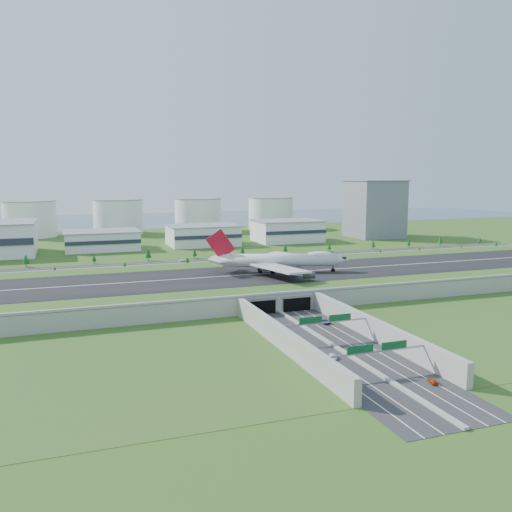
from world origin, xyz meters
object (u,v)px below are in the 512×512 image
object	(u,v)px
fuel_tank_a	(30,219)
car_4	(52,272)
boeing_747	(279,260)
car_1	(333,356)
car_0	(280,328)
office_tower	(374,209)
car_3	(433,381)
car_7	(182,261)
car_6	(461,249)
car_2	(324,322)
car_5	(263,257)

from	to	relation	value
fuel_tank_a	car_4	bearing A→B (deg)	-84.17
boeing_747	car_1	xyz separation A→B (m)	(-27.21, -115.16, -14.00)
fuel_tank_a	car_0	bearing A→B (deg)	-74.18
office_tower	fuel_tank_a	size ratio (longest dim) A/B	1.10
car_3	car_7	xyz separation A→B (m)	(-22.86, 246.92, 0.04)
car_1	car_6	distance (m)	296.76
car_1	car_7	size ratio (longest dim) A/B	0.90
office_tower	car_1	size ratio (longest dim) A/B	12.20
office_tower	fuel_tank_a	xyz separation A→B (m)	(-320.00, 115.00, -10.00)
car_3	car_6	world-z (taller)	car_6
car_2	car_3	bearing A→B (deg)	67.74
car_2	car_6	world-z (taller)	car_6
office_tower	car_2	size ratio (longest dim) A/B	9.16
car_3	car_7	distance (m)	247.98
car_6	car_7	xyz separation A→B (m)	(-225.60, 19.15, -0.13)
car_0	car_2	size ratio (longest dim) A/B	0.78
office_tower	car_3	world-z (taller)	office_tower
boeing_747	car_0	size ratio (longest dim) A/B	16.27
car_6	car_1	bearing A→B (deg)	112.63
office_tower	boeing_747	world-z (taller)	office_tower
car_0	car_1	xyz separation A→B (m)	(4.26, -36.89, -0.06)
car_0	car_4	distance (m)	185.13
car_3	boeing_747	bearing A→B (deg)	-77.54
car_1	car_0	bearing A→B (deg)	112.39
car_5	boeing_747	bearing A→B (deg)	3.38
fuel_tank_a	car_5	xyz separation A→B (m)	(168.77, -208.18, -16.59)
fuel_tank_a	car_5	world-z (taller)	fuel_tank_a
car_0	car_4	size ratio (longest dim) A/B	0.95
fuel_tank_a	car_3	xyz separation A→B (m)	(131.46, -452.37, -16.69)
car_0	car_1	size ratio (longest dim) A/B	1.05
boeing_747	car_1	bearing A→B (deg)	-86.75
fuel_tank_a	car_4	xyz separation A→B (m)	(22.76, -222.87, -16.54)
car_6	office_tower	bearing A→B (deg)	-12.01
car_6	car_3	bearing A→B (deg)	118.93
car_2	car_6	distance (m)	258.30
car_2	car_7	xyz separation A→B (m)	(-21.95, 178.03, -0.11)
car_3	car_4	world-z (taller)	car_4
car_2	boeing_747	bearing A→B (deg)	-120.90
office_tower	car_3	xyz separation A→B (m)	(-188.54, -337.37, -26.69)
boeing_747	car_0	bearing A→B (deg)	-95.36
car_0	car_3	xyz separation A→B (m)	(21.94, -65.96, -0.11)
car_3	car_7	size ratio (longest dim) A/B	0.95
car_4	car_7	distance (m)	87.59
fuel_tank_a	car_7	xyz separation A→B (m)	(108.60, -205.45, -16.65)
car_4	car_3	bearing A→B (deg)	-176.16
car_6	car_7	size ratio (longest dim) A/B	1.22
boeing_747	car_5	size ratio (longest dim) A/B	15.93
car_0	car_7	size ratio (longest dim) A/B	0.94
fuel_tank_a	car_1	distance (m)	438.64
office_tower	car_7	xyz separation A→B (m)	(-211.40, -90.45, -26.65)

